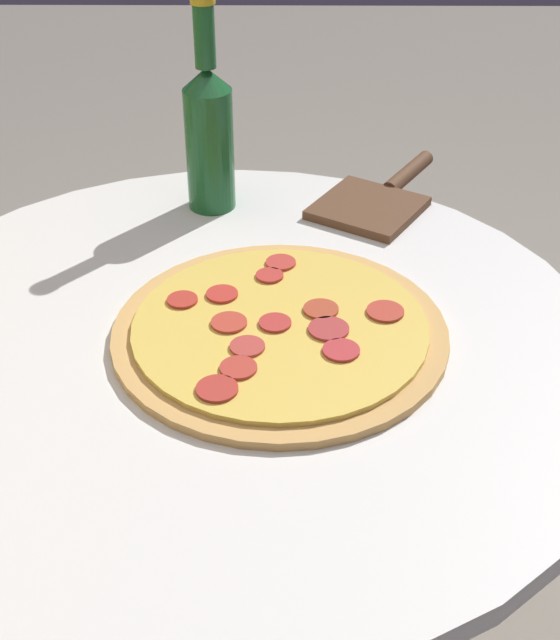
% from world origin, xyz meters
% --- Properties ---
extents(table, '(0.83, 0.83, 0.74)m').
position_xyz_m(table, '(0.00, 0.00, 0.55)').
color(table, silver).
rests_on(table, ground_plane).
extents(pizza, '(0.36, 0.36, 0.02)m').
position_xyz_m(pizza, '(0.00, -0.06, 0.75)').
color(pizza, tan).
rests_on(pizza, table).
extents(beer_bottle, '(0.06, 0.06, 0.28)m').
position_xyz_m(beer_bottle, '(0.30, 0.03, 0.85)').
color(beer_bottle, '#195628').
rests_on(beer_bottle, table).
extents(pizza_paddle, '(0.25, 0.20, 0.02)m').
position_xyz_m(pizza_paddle, '(0.31, -0.19, 0.75)').
color(pizza_paddle, brown).
rests_on(pizza_paddle, table).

